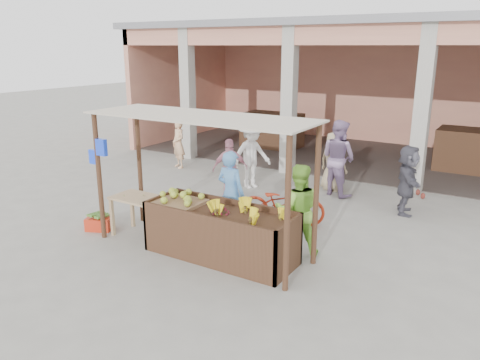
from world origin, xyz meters
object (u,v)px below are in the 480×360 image
Objects in this scene: side_table at (138,204)px; vendor_green at (298,208)px; vendor_blue at (231,190)px; red_crate at (100,223)px; fruit_stall at (220,235)px; motorcycle at (282,203)px.

side_table is 0.56× the size of vendor_green.
red_crate is at bearing 32.53° from vendor_blue.
side_table is at bearing -12.63° from vendor_green.
red_crate is 0.28× the size of vendor_blue.
fruit_stall is at bearing 8.71° from vendor_green.
fruit_stall is 1.46× the size of motorcycle.
side_table is at bearing -179.39° from fruit_stall.
side_table is 1.76m from vendor_blue.
vendor_blue is 1.21m from motorcycle.
motorcycle is at bearing 11.99° from red_crate.
fruit_stall is 2.73× the size of side_table.
motorcycle is at bearing -81.35° from vendor_green.
motorcycle is (0.21, 1.91, 0.06)m from fruit_stall.
motorcycle is at bearing -116.78° from vendor_blue.
motorcycle reaches higher than side_table.
motorcycle is at bearing 83.67° from fruit_stall.
side_table reaches higher than red_crate.
vendor_blue is at bearing 126.06° from motorcycle.
motorcycle is (-0.84, 1.12, -0.38)m from vendor_green.
red_crate is 2.70m from vendor_blue.
motorcycle is (0.61, 0.96, -0.41)m from vendor_blue.
red_crate is at bearing -167.17° from side_table.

